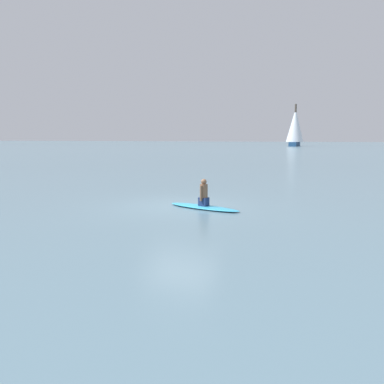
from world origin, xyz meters
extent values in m
plane|color=slate|center=(0.00, 0.00, 0.00)|extent=(400.00, 400.00, 0.00)
ellipsoid|color=#339EC6|center=(-0.16, -0.92, 0.05)|extent=(1.44, 2.82, 0.09)
cube|color=navy|center=(-0.16, -0.92, 0.23)|extent=(0.32, 0.36, 0.28)
cylinder|color=brown|center=(-0.16, -0.92, 0.59)|extent=(0.32, 0.32, 0.47)
sphere|color=brown|center=(-0.16, -0.92, 0.90)|extent=(0.19, 0.19, 0.19)
cylinder|color=brown|center=(-0.32, -0.88, 0.53)|extent=(0.09, 0.09, 0.51)
cylinder|color=brown|center=(-0.01, -0.97, 0.53)|extent=(0.09, 0.09, 0.51)
cube|color=navy|center=(95.19, 6.28, 0.57)|extent=(6.43, 2.33, 1.14)
cylinder|color=#4C4238|center=(95.19, 6.28, 5.96)|extent=(0.51, 0.51, 9.65)
cone|color=white|center=(95.19, 6.28, 5.38)|extent=(4.71, 4.71, 8.49)
camera|label=1|loc=(-12.70, -5.14, 2.37)|focal=37.58mm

